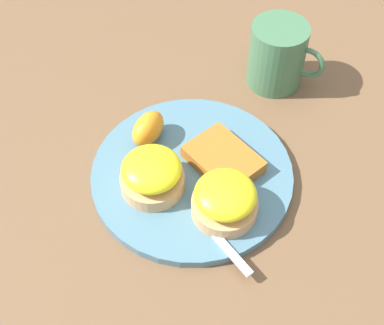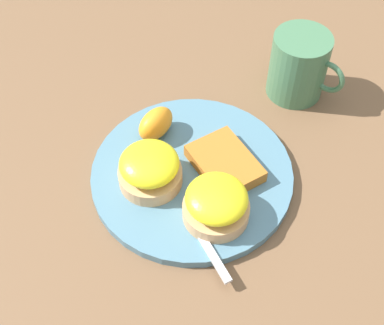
{
  "view_description": "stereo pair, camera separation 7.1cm",
  "coord_description": "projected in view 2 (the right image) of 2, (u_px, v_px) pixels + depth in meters",
  "views": [
    {
      "loc": [
        0.21,
        -0.38,
        0.6
      ],
      "look_at": [
        0.0,
        0.0,
        0.03
      ],
      "focal_mm": 50.0,
      "sensor_mm": 36.0,
      "label": 1
    },
    {
      "loc": [
        0.27,
        -0.34,
        0.6
      ],
      "look_at": [
        0.0,
        0.0,
        0.03
      ],
      "focal_mm": 50.0,
      "sensor_mm": 36.0,
      "label": 2
    }
  ],
  "objects": [
    {
      "name": "ground_plane",
      "position": [
        192.0,
        177.0,
        0.74
      ],
      "size": [
        1.1,
        1.1,
        0.0
      ],
      "primitive_type": "plane",
      "color": "brown"
    },
    {
      "name": "plate",
      "position": [
        192.0,
        174.0,
        0.74
      ],
      "size": [
        0.28,
        0.28,
        0.01
      ],
      "primitive_type": "cylinder",
      "color": "slate",
      "rests_on": "ground_plane"
    },
    {
      "name": "fork",
      "position": [
        186.0,
        211.0,
        0.69
      ],
      "size": [
        0.19,
        0.1,
        0.0
      ],
      "color": "silver",
      "rests_on": "plate"
    },
    {
      "name": "sandwich_benedict_right",
      "position": [
        216.0,
        204.0,
        0.67
      ],
      "size": [
        0.09,
        0.09,
        0.05
      ],
      "color": "tan",
      "rests_on": "plate"
    },
    {
      "name": "sandwich_benedict_left",
      "position": [
        150.0,
        169.0,
        0.7
      ],
      "size": [
        0.09,
        0.09,
        0.05
      ],
      "color": "tan",
      "rests_on": "plate"
    },
    {
      "name": "hashbrown_patty",
      "position": [
        225.0,
        163.0,
        0.73
      ],
      "size": [
        0.12,
        0.1,
        0.02
      ],
      "primitive_type": "cube",
      "rotation": [
        0.0,
        0.0,
        -0.36
      ],
      "color": "#AD6522",
      "rests_on": "plate"
    },
    {
      "name": "cup",
      "position": [
        299.0,
        66.0,
        0.8
      ],
      "size": [
        0.12,
        0.09,
        0.1
      ],
      "color": "#42704C",
      "rests_on": "ground_plane"
    },
    {
      "name": "orange_wedge",
      "position": [
        156.0,
        124.0,
        0.75
      ],
      "size": [
        0.04,
        0.06,
        0.04
      ],
      "primitive_type": "ellipsoid",
      "rotation": [
        0.0,
        0.0,
        4.7
      ],
      "color": "orange",
      "rests_on": "plate"
    }
  ]
}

